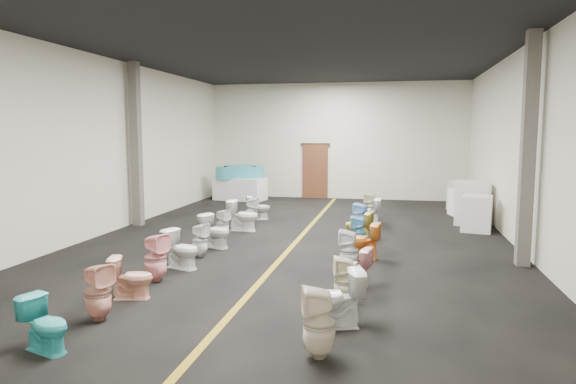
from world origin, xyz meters
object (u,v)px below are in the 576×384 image
Objects in this scene: toilet_right_8 at (361,218)px; toilet_left_4 at (182,249)px; appliance_crate_d at (458,195)px; toilet_left_10 at (258,208)px; toilet_left_3 at (156,258)px; toilet_right_6 at (359,233)px; toilet_right_9 at (367,212)px; appliance_crate_a at (477,214)px; toilet_left_2 at (131,278)px; toilet_right_0 at (319,323)px; toilet_right_10 at (371,207)px; toilet_left_7 at (222,224)px; toilet_right_3 at (351,267)px; toilet_left_1 at (98,292)px; appliance_crate_b at (471,203)px; toilet_left_5 at (200,240)px; toilet_right_4 at (349,250)px; toilet_right_1 at (335,299)px; appliance_crate_c at (464,202)px; toilet_left_9 at (252,211)px; bathtub at (240,172)px; display_table at (240,189)px; toilet_left_6 at (216,231)px; toilet_left_8 at (243,215)px; toilet_right_2 at (345,280)px; toilet_right_7 at (358,226)px; toilet_left_0 at (46,324)px; toilet_right_5 at (362,241)px.

toilet_left_4 is at bearing -13.42° from toilet_right_8.
toilet_left_10 is (-6.10, -3.42, -0.11)m from appliance_crate_d.
toilet_right_6 is (3.30, 3.25, -0.06)m from toilet_left_3.
appliance_crate_a is at bearing 83.11° from toilet_right_9.
toilet_left_2 is 0.79× the size of toilet_right_0.
appliance_crate_d reaches higher than toilet_right_10.
toilet_right_3 is at bearing -113.91° from toilet_left_7.
toilet_right_0 is (3.32, -6.27, 0.07)m from toilet_left_7.
toilet_left_1 reaches higher than toilet_left_4.
toilet_left_5 is at bearing -139.37° from appliance_crate_b.
toilet_left_4 is 3.18m from toilet_right_4.
toilet_right_4 is (0.01, 3.83, -0.03)m from toilet_right_0.
appliance_crate_a is 8.58m from toilet_left_3.
toilet_right_1 is at bearing 10.03° from toilet_right_3.
appliance_crate_d is 6.99m from toilet_left_10.
appliance_crate_c is 10.41m from toilet_right_1.
bathtub is at bearing 19.79° from toilet_left_9.
appliance_crate_d reaches higher than toilet_left_3.
toilet_right_10 is at bearing -55.67° from bathtub.
toilet_left_5 is at bearing -158.89° from toilet_right_0.
toilet_left_10 is 0.88× the size of toilet_right_10.
display_table is 11.52m from toilet_right_3.
toilet_left_6 is 5.30m from toilet_right_1.
appliance_crate_c is at bearing 90.00° from appliance_crate_b.
toilet_left_8 reaches higher than toilet_left_6.
toilet_left_10 is at bearing -66.24° from display_table.
toilet_left_7 is at bearing 20.18° from toilet_left_5.
toilet_right_1 is 1.06× the size of toilet_right_2.
appliance_crate_b is 1.79× the size of toilet_right_7.
appliance_crate_a reaches higher than toilet_left_5.
toilet_left_9 is at bearing -69.61° from display_table.
display_table is 14.09m from toilet_right_0.
toilet_left_1 is at bearing -161.00° from toilet_left_3.
toilet_left_9 reaches higher than toilet_right_6.
toilet_left_5 is 0.93× the size of toilet_left_9.
toilet_right_10 is at bearing -35.56° from display_table.
toilet_left_1 is 4.65m from toilet_left_6.
toilet_right_4 is (-0.13, 0.97, 0.05)m from toilet_right_3.
toilet_left_0 is 9.71m from toilet_right_9.
toilet_left_10 is at bearing 17.47° from toilet_left_4.
toilet_left_8 reaches higher than toilet_right_4.
bathtub is 2.19× the size of toilet_left_8.
toilet_left_3 is 4.17m from toilet_right_5.
toilet_left_7 is at bearing -161.32° from appliance_crate_a.
appliance_crate_c is at bearing -65.26° from toilet_left_9.
toilet_right_1 is (-2.89, -10.00, -0.03)m from appliance_crate_c.
bathtub reaches higher than display_table.
appliance_crate_b is at bearing 155.31° from toilet_right_4.
toilet_right_9 is at bearing -178.22° from toilet_right_4.
appliance_crate_a is at bearing -33.05° from toilet_left_4.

